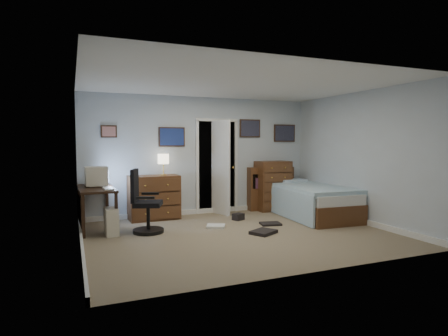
{
  "coord_description": "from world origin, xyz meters",
  "views": [
    {
      "loc": [
        -2.59,
        -5.62,
        1.55
      ],
      "look_at": [
        -0.17,
        0.3,
        1.1
      ],
      "focal_mm": 30.0,
      "sensor_mm": 36.0,
      "label": 1
    }
  ],
  "objects_px": {
    "low_dresser": "(154,197)",
    "bed": "(310,201)",
    "computer_desk": "(91,197)",
    "office_chair": "(144,208)",
    "tall_dresser": "(273,186)"
  },
  "relations": [
    {
      "from": "computer_desk",
      "to": "bed",
      "type": "height_order",
      "value": "computer_desk"
    },
    {
      "from": "low_dresser",
      "to": "computer_desk",
      "type": "bearing_deg",
      "value": -161.73
    },
    {
      "from": "computer_desk",
      "to": "tall_dresser",
      "type": "bearing_deg",
      "value": 4.14
    },
    {
      "from": "computer_desk",
      "to": "low_dresser",
      "type": "distance_m",
      "value": 1.3
    },
    {
      "from": "tall_dresser",
      "to": "bed",
      "type": "relative_size",
      "value": 0.5
    },
    {
      "from": "computer_desk",
      "to": "low_dresser",
      "type": "xyz_separation_m",
      "value": [
        1.21,
        0.45,
        -0.13
      ]
    },
    {
      "from": "computer_desk",
      "to": "tall_dresser",
      "type": "relative_size",
      "value": 1.18
    },
    {
      "from": "office_chair",
      "to": "low_dresser",
      "type": "distance_m",
      "value": 1.12
    },
    {
      "from": "office_chair",
      "to": "bed",
      "type": "distance_m",
      "value": 3.44
    },
    {
      "from": "office_chair",
      "to": "low_dresser",
      "type": "xyz_separation_m",
      "value": [
        0.38,
        1.05,
        0.02
      ]
    },
    {
      "from": "computer_desk",
      "to": "bed",
      "type": "bearing_deg",
      "value": -8.86
    },
    {
      "from": "computer_desk",
      "to": "bed",
      "type": "relative_size",
      "value": 0.59
    },
    {
      "from": "low_dresser",
      "to": "bed",
      "type": "relative_size",
      "value": 0.45
    },
    {
      "from": "low_dresser",
      "to": "bed",
      "type": "xyz_separation_m",
      "value": [
        3.06,
        -0.96,
        -0.11
      ]
    },
    {
      "from": "computer_desk",
      "to": "bed",
      "type": "distance_m",
      "value": 4.31
    }
  ]
}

